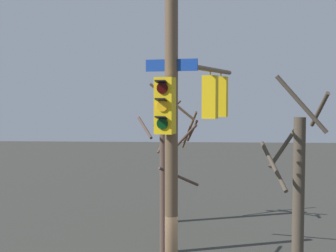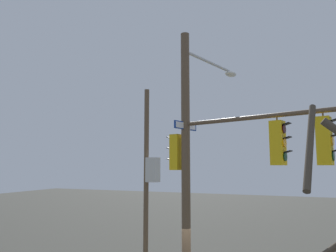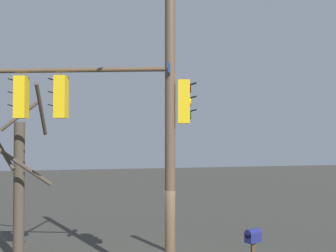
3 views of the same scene
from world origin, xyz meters
The scene contains 2 objects.
main_signal_pole_assembly centered at (-0.69, 0.07, 4.78)m, with size 5.38×4.70×8.50m.
secondary_pole_assembly centered at (3.30, -4.00, 4.02)m, with size 0.78×0.53×7.87m.
Camera 2 is at (-2.98, 9.18, 4.35)m, focal length 34.20 mm.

